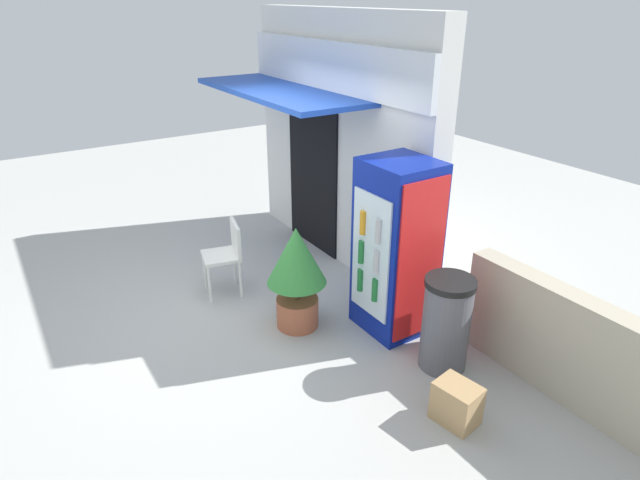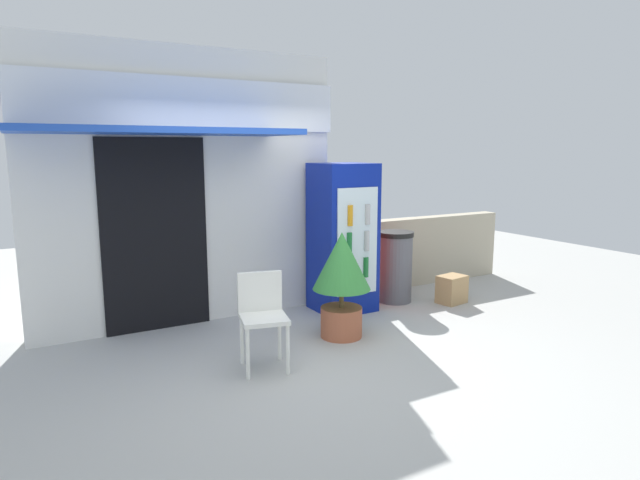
{
  "view_description": "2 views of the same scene",
  "coord_description": "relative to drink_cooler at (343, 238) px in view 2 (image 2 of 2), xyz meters",
  "views": [
    {
      "loc": [
        4.92,
        -2.07,
        3.23
      ],
      "look_at": [
        0.89,
        0.53,
        1.01
      ],
      "focal_mm": 29.99,
      "sensor_mm": 36.0,
      "label": 1
    },
    {
      "loc": [
        -2.2,
        -4.36,
        1.99
      ],
      "look_at": [
        0.63,
        0.62,
        1.02
      ],
      "focal_mm": 30.31,
      "sensor_mm": 36.0,
      "label": 2
    }
  ],
  "objects": [
    {
      "name": "cardboard_box",
      "position": [
        1.38,
        -0.47,
        -0.73
      ],
      "size": [
        0.39,
        0.32,
        0.36
      ],
      "primitive_type": "cube",
      "rotation": [
        0.0,
        0.0,
        0.16
      ],
      "color": "tan",
      "rests_on": "ground"
    },
    {
      "name": "potted_plant_near_shop",
      "position": [
        -0.55,
        -0.84,
        -0.22
      ],
      "size": [
        0.62,
        0.62,
        1.13
      ],
      "color": "#AD5B3D",
      "rests_on": "ground"
    },
    {
      "name": "plastic_chair",
      "position": [
        -1.6,
        -1.16,
        -0.39
      ],
      "size": [
        0.49,
        0.5,
        0.87
      ],
      "color": "white",
      "rests_on": "ground"
    },
    {
      "name": "trash_bin",
      "position": [
        0.78,
        -0.03,
        -0.44
      ],
      "size": [
        0.46,
        0.46,
        0.93
      ],
      "color": "#595960",
      "rests_on": "ground"
    },
    {
      "name": "storefront_building",
      "position": [
        -1.79,
        0.48,
        0.7
      ],
      "size": [
        3.53,
        1.26,
        3.09
      ],
      "color": "silver",
      "rests_on": "ground"
    },
    {
      "name": "drink_cooler",
      "position": [
        0.0,
        0.0,
        0.0
      ],
      "size": [
        0.71,
        0.69,
        1.82
      ],
      "color": "navy",
      "rests_on": "ground"
    },
    {
      "name": "ground",
      "position": [
        -1.29,
        -1.18,
        -0.91
      ],
      "size": [
        16.0,
        16.0,
        0.0
      ],
      "primitive_type": "plane",
      "color": "#B2B2AD"
    },
    {
      "name": "stone_boundary_wall",
      "position": [
        1.85,
        0.56,
        -0.41
      ],
      "size": [
        2.52,
        0.22,
        0.99
      ],
      "primitive_type": "cube",
      "color": "#B7AD93",
      "rests_on": "ground"
    }
  ]
}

